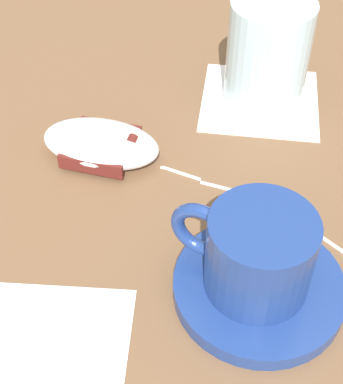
% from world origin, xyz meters
% --- Properties ---
extents(ground_plane, '(3.00, 3.00, 0.00)m').
position_xyz_m(ground_plane, '(0.00, 0.00, 0.00)').
color(ground_plane, brown).
extents(saucer, '(0.13, 0.13, 0.01)m').
position_xyz_m(saucer, '(-0.04, 0.11, 0.01)').
color(saucer, navy).
rests_on(saucer, ground).
extents(coffee_cup, '(0.09, 0.09, 0.06)m').
position_xyz_m(coffee_cup, '(-0.03, 0.11, 0.05)').
color(coffee_cup, navy).
rests_on(coffee_cup, saucer).
extents(computer_mouse, '(0.13, 0.11, 0.03)m').
position_xyz_m(computer_mouse, '(0.05, -0.07, 0.02)').
color(computer_mouse, silver).
rests_on(computer_mouse, ground).
extents(mouse_cable, '(0.16, 0.20, 0.00)m').
position_xyz_m(mouse_cable, '(-0.09, 0.05, 0.00)').
color(mouse_cable, white).
rests_on(mouse_cable, ground).
extents(napkin_under_glass, '(0.15, 0.15, 0.00)m').
position_xyz_m(napkin_under_glass, '(-0.12, -0.11, 0.00)').
color(napkin_under_glass, white).
rests_on(napkin_under_glass, ground).
extents(drinking_glass, '(0.08, 0.08, 0.11)m').
position_xyz_m(drinking_glass, '(-0.13, -0.11, 0.06)').
color(drinking_glass, silver).
rests_on(drinking_glass, napkin_under_glass).
extents(napkin_spare, '(0.17, 0.17, 0.00)m').
position_xyz_m(napkin_spare, '(0.13, 0.13, 0.00)').
color(napkin_spare, silver).
rests_on(napkin_spare, ground).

